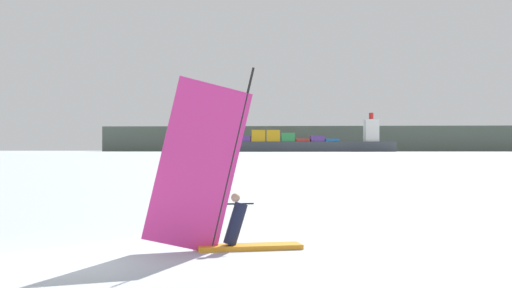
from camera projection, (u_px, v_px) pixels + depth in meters
ground_plane at (55, 266)px, 14.85m from camera, size 4000.00×4000.00×0.00m
windsurfer at (220, 199)px, 17.08m from camera, size 3.82×1.59×4.56m
cargo_ship at (297, 143)px, 631.38m from camera, size 171.11×40.35×34.91m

